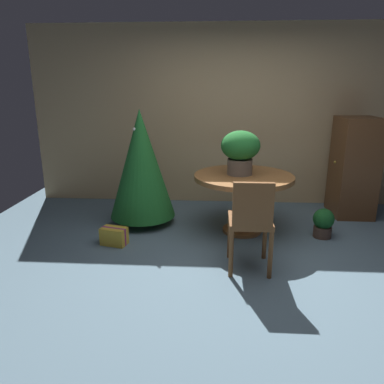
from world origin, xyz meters
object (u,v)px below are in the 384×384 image
at_px(wooden_chair_near, 251,220).
at_px(gift_box_gold, 114,236).
at_px(wooden_cabinet, 354,167).
at_px(potted_plant, 323,222).
at_px(flower_vase, 240,149).
at_px(round_dining_table, 243,186).
at_px(holiday_tree, 141,164).

distance_m(wooden_chair_near, gift_box_gold, 1.62).
distance_m(gift_box_gold, wooden_cabinet, 3.32).
bearing_deg(potted_plant, flower_vase, 172.52).
height_order(wooden_chair_near, gift_box_gold, wooden_chair_near).
xyz_separation_m(round_dining_table, flower_vase, (-0.05, 0.02, 0.44)).
bearing_deg(holiday_tree, wooden_cabinet, 10.74).
height_order(wooden_chair_near, potted_plant, wooden_chair_near).
bearing_deg(potted_plant, round_dining_table, 173.48).
relative_size(holiday_tree, wooden_cabinet, 1.10).
distance_m(gift_box_gold, potted_plant, 2.46).
relative_size(round_dining_table, flower_vase, 2.28).
bearing_deg(round_dining_table, wooden_chair_near, -90.00).
height_order(flower_vase, holiday_tree, holiday_tree).
xyz_separation_m(flower_vase, potted_plant, (1.00, -0.13, -0.84)).
relative_size(flower_vase, potted_plant, 1.48).
distance_m(holiday_tree, wooden_cabinet, 2.88).
relative_size(flower_vase, wooden_cabinet, 0.39).
bearing_deg(gift_box_gold, holiday_tree, 74.12).
xyz_separation_m(round_dining_table, gift_box_gold, (-1.48, -0.48, -0.48)).
bearing_deg(wooden_cabinet, potted_plant, -124.81).
relative_size(round_dining_table, gift_box_gold, 3.73).
bearing_deg(round_dining_table, potted_plant, -6.52).
bearing_deg(flower_vase, potted_plant, -7.48).
bearing_deg(potted_plant, wooden_cabinet, 55.19).
relative_size(flower_vase, wooden_chair_near, 0.56).
xyz_separation_m(wooden_cabinet, potted_plant, (-0.60, -0.87, -0.49)).
xyz_separation_m(flower_vase, gift_box_gold, (-1.43, -0.50, -0.92)).
relative_size(round_dining_table, wooden_cabinet, 0.88).
relative_size(flower_vase, holiday_tree, 0.35).
relative_size(round_dining_table, holiday_tree, 0.80).
height_order(round_dining_table, flower_vase, flower_vase).
bearing_deg(flower_vase, gift_box_gold, -160.54).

